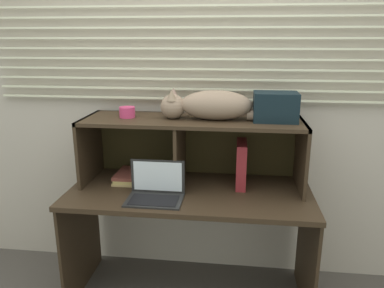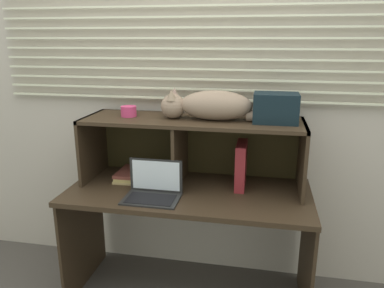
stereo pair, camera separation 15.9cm
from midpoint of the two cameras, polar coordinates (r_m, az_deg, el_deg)
The scene contains 9 objects.
back_panel_with_blinds at distance 2.48m, azimuth 3.00°, elevation 7.48°, with size 4.40×0.08×2.50m.
desk at distance 2.33m, azimuth 1.44°, elevation -10.25°, with size 1.46×0.66×0.73m.
hutch_shelf_unit at distance 2.31m, azimuth 1.92°, elevation 1.14°, with size 1.34×0.41×0.42m.
cat at distance 2.22m, azimuth 4.74°, elevation 5.86°, with size 0.73×0.19×0.18m.
laptop at distance 2.16m, azimuth -3.89°, elevation -7.09°, with size 0.32×0.22×0.21m.
binder_upright at distance 2.30m, azimuth 9.51°, elevation -3.23°, with size 0.06×0.23×0.28m, color maroon.
book_stack at distance 2.46m, azimuth -7.22°, elevation -4.69°, with size 0.19×0.25×0.05m.
small_basket at distance 2.34m, azimuth -7.76°, elevation 4.97°, with size 0.10×0.10×0.06m, color #CB3A6C.
storage_box at distance 2.21m, azimuth 14.75°, elevation 5.35°, with size 0.25×0.18×0.17m, color black.
Camera 2 is at (0.42, -1.87, 1.62)m, focal length 34.80 mm.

